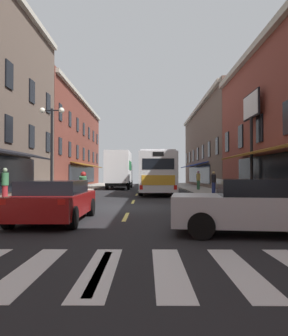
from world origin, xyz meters
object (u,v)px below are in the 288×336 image
object	(u,v)px
box_truck	(119,170)
pedestrian_far	(198,180)
street_lamp_twin	(52,148)
billboard_sign	(251,118)
pedestrian_near	(5,184)
pedestrian_mid	(214,182)
transit_bus	(156,173)
sedan_mid	(123,181)
motorcycle_rider	(83,191)
bicycle_near	(37,194)
sedan_far	(263,206)
sedan_near	(55,200)

from	to	relation	value
box_truck	pedestrian_far	distance (m)	9.00
pedestrian_far	street_lamp_twin	distance (m)	15.73
billboard_sign	pedestrian_near	xyz separation A→B (m)	(-13.48, -3.12, -3.86)
pedestrian_mid	pedestrian_far	world-z (taller)	pedestrian_far
transit_bus	sedan_mid	world-z (taller)	transit_bus
motorcycle_rider	pedestrian_near	xyz separation A→B (m)	(-4.15, 0.87, 0.34)
bicycle_near	pedestrian_far	world-z (taller)	pedestrian_far
motorcycle_rider	pedestrian_near	bearing A→B (deg)	168.23
bicycle_near	pedestrian_mid	bearing A→B (deg)	35.35
bicycle_near	sedan_far	bearing A→B (deg)	-44.89
sedan_mid	pedestrian_mid	xyz separation A→B (m)	(8.17, -18.59, 0.27)
transit_bus	sedan_mid	bearing A→B (deg)	103.47
billboard_sign	sedan_mid	distance (m)	25.66
billboard_sign	sedan_far	size ratio (longest dim) A/B	1.35
billboard_sign	bicycle_near	distance (m)	13.03
pedestrian_mid	street_lamp_twin	world-z (taller)	street_lamp_twin
sedan_far	pedestrian_far	world-z (taller)	pedestrian_far
transit_bus	motorcycle_rider	distance (m)	11.82
motorcycle_rider	transit_bus	bearing A→B (deg)	71.21
pedestrian_far	pedestrian_near	bearing A→B (deg)	-118.47
pedestrian_near	sedan_far	bearing A→B (deg)	77.49
sedan_mid	sedan_near	bearing A→B (deg)	-89.66
sedan_near	bicycle_near	xyz separation A→B (m)	(-2.71, 6.38, -0.18)
sedan_near	street_lamp_twin	world-z (taller)	street_lamp_twin
sedan_mid	pedestrian_far	bearing A→B (deg)	-58.03
motorcycle_rider	pedestrian_near	distance (m)	4.26
motorcycle_rider	pedestrian_far	bearing A→B (deg)	61.92
sedan_far	bicycle_near	bearing A→B (deg)	135.11
street_lamp_twin	sedan_near	bearing A→B (deg)	-72.91
transit_bus	street_lamp_twin	size ratio (longest dim) A/B	2.24
transit_bus	sedan_mid	size ratio (longest dim) A/B	2.53
transit_bus	pedestrian_near	world-z (taller)	transit_bus
transit_bus	sedan_far	world-z (taller)	transit_bus
sedan_near	box_truck	bearing A→B (deg)	89.87
sedan_mid	street_lamp_twin	xyz separation A→B (m)	(-2.27, -24.54, 2.32)
bicycle_near	street_lamp_twin	xyz separation A→B (m)	(0.25, 1.64, 2.53)
box_truck	street_lamp_twin	distance (m)	16.54
billboard_sign	pedestrian_far	size ratio (longest dim) A/B	3.62
transit_bus	sedan_near	distance (m)	16.69
bicycle_near	pedestrian_near	distance (m)	1.67
transit_bus	sedan_far	size ratio (longest dim) A/B	2.50
box_truck	sedan_mid	size ratio (longest dim) A/B	1.67
transit_bus	sedan_far	bearing A→B (deg)	-83.31
pedestrian_near	motorcycle_rider	bearing A→B (deg)	104.52
bicycle_near	sedan_mid	bearing A→B (deg)	84.50
billboard_sign	pedestrian_far	xyz separation A→B (m)	(-1.48, 10.73, -3.87)
bicycle_near	billboard_sign	bearing A→B (deg)	12.66
transit_bus	pedestrian_far	xyz separation A→B (m)	(4.06, 3.56, -0.65)
motorcycle_rider	bicycle_near	xyz separation A→B (m)	(-2.63, 1.29, -0.21)
pedestrian_near	street_lamp_twin	size ratio (longest dim) A/B	0.33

